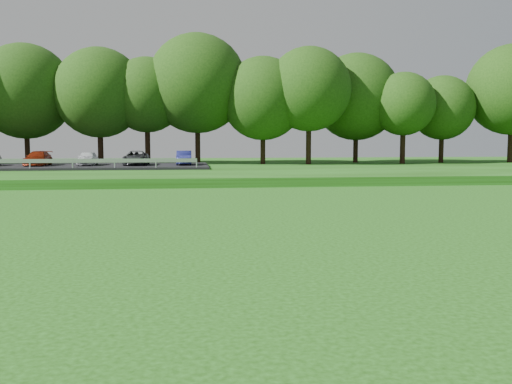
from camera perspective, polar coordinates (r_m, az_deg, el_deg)
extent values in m
cube|color=#1B420C|center=(51.97, 8.44, 2.33)|extent=(130.00, 30.00, 0.60)
cube|color=gray|center=(38.70, 13.92, 0.73)|extent=(130.00, 1.60, 0.04)
cube|color=black|center=(50.17, -18.71, 2.43)|extent=(24.00, 9.00, 0.18)
imported|color=maroon|center=(50.59, -20.96, 3.16)|extent=(1.68, 4.14, 1.20)
imported|color=silver|center=(49.77, -16.48, 3.27)|extent=(1.42, 3.52, 1.20)
imported|color=#38393E|center=(49.26, -11.88, 3.35)|extent=(1.99, 4.32, 1.20)
imported|color=navy|center=(49.08, -7.22, 3.42)|extent=(1.27, 3.64, 1.20)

